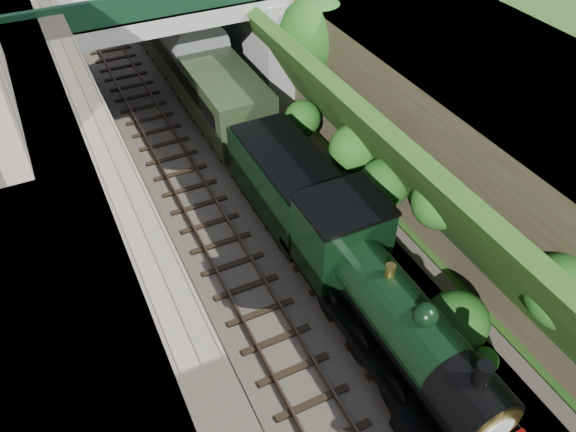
{
  "coord_description": "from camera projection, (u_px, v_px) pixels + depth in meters",
  "views": [
    {
      "loc": [
        -6.66,
        -3.23,
        15.92
      ],
      "look_at": [
        0.0,
        10.39,
        2.51
      ],
      "focal_mm": 35.0,
      "sensor_mm": 36.0,
      "label": 1
    }
  ],
  "objects": [
    {
      "name": "trackbed",
      "position": [
        205.0,
        139.0,
        28.3
      ],
      "size": [
        10.0,
        90.0,
        0.2
      ],
      "primitive_type": "cube",
      "color": "#473F38",
      "rests_on": "ground"
    },
    {
      "name": "tree",
      "position": [
        317.0,
        35.0,
        26.81
      ],
      "size": [
        3.6,
        3.8,
        6.6
      ],
      "color": "black",
      "rests_on": "ground"
    },
    {
      "name": "coach_front",
      "position": [
        187.0,
        53.0,
        31.19
      ],
      "size": [
        2.9,
        18.0,
        3.7
      ],
      "color": "black",
      "rests_on": "trackbed"
    },
    {
      "name": "retaining_wall",
      "position": [
        76.0,
        104.0,
        24.24
      ],
      "size": [
        1.0,
        90.0,
        7.0
      ],
      "primitive_type": "cube",
      "color": "#756B56",
      "rests_on": "ground"
    },
    {
      "name": "track_left",
      "position": [
        166.0,
        146.0,
        27.55
      ],
      "size": [
        2.5,
        90.0,
        0.2
      ],
      "color": "black",
      "rests_on": "trackbed"
    },
    {
      "name": "track_right",
      "position": [
        226.0,
        130.0,
        28.6
      ],
      "size": [
        2.5,
        90.0,
        0.2
      ],
      "color": "black",
      "rests_on": "trackbed"
    },
    {
      "name": "locomotive",
      "position": [
        387.0,
        308.0,
        17.86
      ],
      "size": [
        3.1,
        10.22,
        3.83
      ],
      "color": "black",
      "rests_on": "trackbed"
    },
    {
      "name": "embankment_slope",
      "position": [
        318.0,
        93.0,
        26.42
      ],
      "size": [
        4.77,
        90.0,
        6.49
      ],
      "color": "#1E4714",
      "rests_on": "ground"
    },
    {
      "name": "street_plateau_right",
      "position": [
        370.0,
        46.0,
        29.42
      ],
      "size": [
        8.0,
        90.0,
        6.25
      ],
      "primitive_type": "cube",
      "color": "#262628",
      "rests_on": "ground"
    },
    {
      "name": "tender",
      "position": [
        286.0,
        186.0,
        23.0
      ],
      "size": [
        2.7,
        6.0,
        3.05
      ],
      "color": "black",
      "rests_on": "trackbed"
    },
    {
      "name": "road_bridge",
      "position": [
        188.0,
        29.0,
        28.67
      ],
      "size": [
        16.0,
        6.4,
        7.25
      ],
      "color": "gray",
      "rests_on": "ground"
    }
  ]
}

